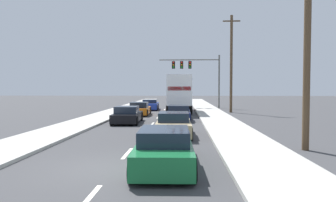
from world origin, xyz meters
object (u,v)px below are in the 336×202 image
object	(u,v)px
car_green	(165,149)
car_black	(127,115)
car_orange	(140,109)
utility_pole_mid	(231,63)
car_navy	(179,113)
car_tan	(174,125)
car_blue	(150,105)
utility_pole_near	(308,18)
box_truck	(179,92)
traffic_signal_mast	(192,68)

from	to	relation	value
car_green	car_black	bearing A→B (deg)	105.46
car_orange	utility_pole_mid	size ratio (longest dim) A/B	0.42
car_black	utility_pole_mid	size ratio (longest dim) A/B	0.43
car_navy	car_black	bearing A→B (deg)	-151.91
car_orange	car_green	world-z (taller)	car_green
car_black	car_tan	distance (m)	7.03
car_black	car_navy	bearing A→B (deg)	28.09
car_navy	car_green	size ratio (longest dim) A/B	0.88
car_black	car_navy	world-z (taller)	car_black
car_blue	utility_pole_near	bearing A→B (deg)	-69.29
car_black	car_tan	size ratio (longest dim) A/B	1.07
box_truck	car_green	world-z (taller)	box_truck
car_orange	car_black	world-z (taller)	car_orange
car_blue	box_truck	world-z (taller)	box_truck
car_orange	car_black	xyz separation A→B (m)	(0.03, -6.64, -0.00)
car_tan	utility_pole_near	distance (m)	8.11
car_orange	car_tan	xyz separation A→B (m)	(3.60, -12.69, 0.01)
car_black	car_green	xyz separation A→B (m)	(3.46, -12.52, 0.03)
car_orange	utility_pole_near	bearing A→B (deg)	-60.62
car_blue	car_tan	bearing A→B (deg)	-80.45
traffic_signal_mast	utility_pole_near	size ratio (longest dim) A/B	0.74
box_truck	traffic_signal_mast	distance (m)	8.41
car_black	utility_pole_mid	world-z (taller)	utility_pole_mid
car_tan	traffic_signal_mast	distance (m)	24.08
car_navy	car_tan	distance (m)	8.04
car_black	car_green	distance (m)	12.99
car_green	car_tan	bearing A→B (deg)	89.06
car_black	box_truck	xyz separation A→B (m)	(3.65, 9.82, 1.60)
car_black	traffic_signal_mast	distance (m)	18.85
car_navy	car_green	bearing A→B (deg)	-91.04
car_black	box_truck	world-z (taller)	box_truck
car_green	traffic_signal_mast	bearing A→B (deg)	86.74
car_blue	utility_pole_near	distance (m)	25.58
car_tan	car_green	world-z (taller)	car_green
car_blue	utility_pole_mid	distance (m)	10.67
car_blue	car_orange	world-z (taller)	car_orange
car_blue	car_navy	xyz separation A→B (m)	(3.52, -11.95, -0.01)
car_green	car_navy	bearing A→B (deg)	88.96
traffic_signal_mast	utility_pole_mid	distance (m)	8.25
box_truck	car_tan	bearing A→B (deg)	-90.27
car_blue	utility_pole_mid	bearing A→B (deg)	-22.38
traffic_signal_mast	utility_pole_mid	bearing A→B (deg)	-61.66
car_black	car_navy	xyz separation A→B (m)	(3.73, 1.99, -0.01)
box_truck	car_navy	world-z (taller)	box_truck
car_black	traffic_signal_mast	bearing A→B (deg)	73.57
car_black	car_green	bearing A→B (deg)	-74.54
car_navy	traffic_signal_mast	xyz separation A→B (m)	(1.45, 15.56, 4.56)
car_blue	car_navy	world-z (taller)	car_navy
car_tan	car_orange	bearing A→B (deg)	105.83
car_black	box_truck	bearing A→B (deg)	69.62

